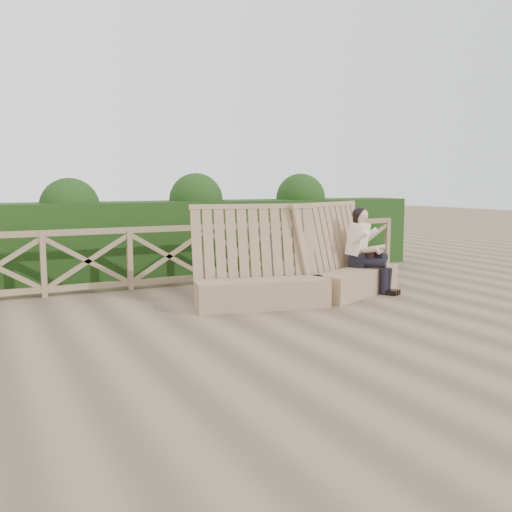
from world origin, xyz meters
name	(u,v)px	position (x,y,z in m)	size (l,w,h in m)	color
ground	(257,330)	(0.00, 0.00, 0.00)	(60.00, 60.00, 0.00)	brown
bench	(309,276)	(1.61, 1.32, 0.39)	(3.93, 1.51, 1.56)	#866C4C
woman	(365,247)	(2.85, 1.50, 0.77)	(0.72, 0.95, 1.46)	black
guardrail	(169,256)	(0.00, 3.50, 0.55)	(10.10, 0.09, 1.10)	olive
hedge	(149,239)	(0.00, 4.70, 0.75)	(12.00, 1.20, 1.50)	black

